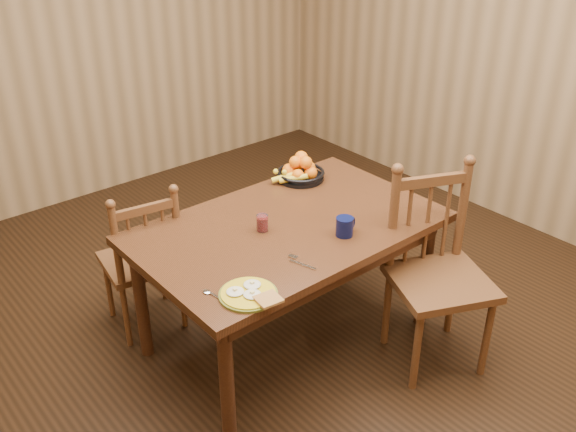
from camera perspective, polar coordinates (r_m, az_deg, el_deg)
room at (r=3.14m, az=0.00°, el=8.84°), size 4.52×5.02×2.72m
dining_table at (r=3.43m, az=0.00°, el=-1.98°), size 1.60×1.00×0.75m
chair_far at (r=3.74m, az=-12.75°, el=-3.91°), size 0.47×0.46×0.92m
chair_near at (r=3.48m, az=13.11°, el=-5.02°), size 0.64×0.63×1.08m
breakfast_plate at (r=2.84m, az=-3.46°, el=-6.91°), size 0.26×0.29×0.04m
fork at (r=3.07m, az=1.03°, el=-4.10°), size 0.06×0.18×0.00m
spoon at (r=2.87m, az=-6.88°, el=-6.88°), size 0.04×0.16×0.01m
coffee_mug at (r=3.28m, az=5.11°, el=-0.90°), size 0.13×0.09×0.10m
juice_glass at (r=3.32m, az=-2.29°, el=-0.66°), size 0.06×0.06×0.09m
fruit_bowl at (r=3.86m, az=1.07°, el=4.03°), size 0.32×0.29×0.17m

